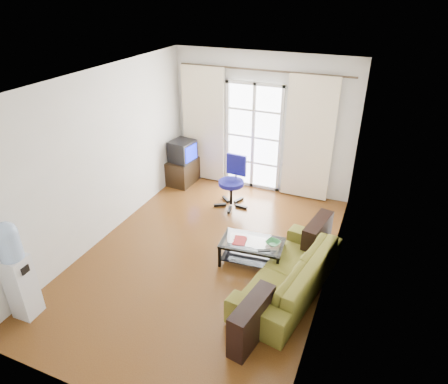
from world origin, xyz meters
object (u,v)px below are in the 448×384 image
object	(u,v)px
task_chair	(232,192)
water_cooler	(16,269)
sofa	(289,272)
crt_tv	(182,151)
tv_stand	(183,171)
coffee_table	(252,249)

from	to	relation	value
task_chair	water_cooler	distance (m)	3.90
sofa	crt_tv	distance (m)	3.77
tv_stand	task_chair	distance (m)	1.40
tv_stand	water_cooler	bearing A→B (deg)	-87.75
task_chair	crt_tv	bearing A→B (deg)	163.98
water_cooler	sofa	bearing A→B (deg)	28.11
water_cooler	coffee_table	bearing A→B (deg)	40.29
coffee_table	water_cooler	world-z (taller)	water_cooler
crt_tv	water_cooler	size ratio (longest dim) A/B	0.38
crt_tv	water_cooler	xyz separation A→B (m)	(-0.06, -4.10, -0.01)
crt_tv	task_chair	xyz separation A→B (m)	(1.30, -0.48, -0.44)
task_chair	water_cooler	bearing A→B (deg)	-106.52
coffee_table	crt_tv	world-z (taller)	crt_tv
tv_stand	crt_tv	world-z (taller)	crt_tv
tv_stand	water_cooler	xyz separation A→B (m)	(-0.06, -4.14, 0.46)
water_cooler	crt_tv	bearing A→B (deg)	86.98
sofa	crt_tv	xyz separation A→B (m)	(-2.90, 2.38, 0.43)
tv_stand	sofa	bearing A→B (deg)	-36.66
tv_stand	task_chair	world-z (taller)	task_chair
coffee_table	task_chair	size ratio (longest dim) A/B	1.01
sofa	water_cooler	xyz separation A→B (m)	(-2.96, -1.73, 0.42)
crt_tv	water_cooler	world-z (taller)	water_cooler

